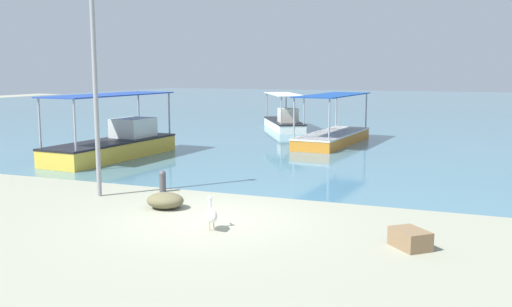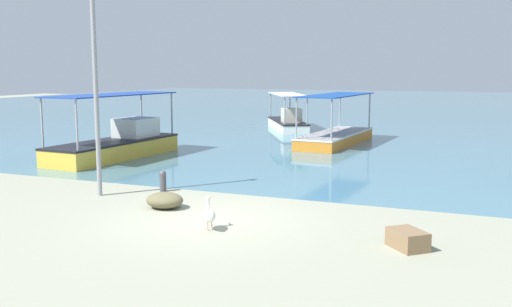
# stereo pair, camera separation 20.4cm
# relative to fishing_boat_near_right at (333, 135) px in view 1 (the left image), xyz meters

# --- Properties ---
(ground) EXTENTS (120.00, 120.00, 0.00)m
(ground) POSITION_rel_fishing_boat_near_right_xyz_m (0.68, -15.85, -0.49)
(ground) COLOR gray
(harbor_water) EXTENTS (110.00, 90.00, 0.00)m
(harbor_water) POSITION_rel_fishing_boat_near_right_xyz_m (0.68, 32.15, -0.49)
(harbor_water) COLOR teal
(harbor_water) RESTS_ON ground
(fishing_boat_near_right) EXTENTS (2.56, 7.12, 2.54)m
(fishing_boat_near_right) POSITION_rel_fishing_boat_near_right_xyz_m (0.00, 0.00, 0.00)
(fishing_boat_near_right) COLOR orange
(fishing_boat_near_right) RESTS_ON harbor_water
(fishing_boat_far_right) EXTENTS (4.50, 6.34, 2.26)m
(fishing_boat_far_right) POSITION_rel_fishing_boat_near_right_xyz_m (-4.62, 5.90, 0.06)
(fishing_boat_far_right) COLOR white
(fishing_boat_far_right) RESTS_ON harbor_water
(fishing_boat_outer) EXTENTS (2.52, 6.93, 2.76)m
(fishing_boat_outer) POSITION_rel_fishing_boat_near_right_xyz_m (-7.69, -7.99, 0.16)
(fishing_boat_outer) COLOR gold
(fishing_boat_outer) RESTS_ON harbor_water
(pelican) EXTENTS (0.57, 0.71, 0.80)m
(pelican) POSITION_rel_fishing_boat_near_right_xyz_m (1.16, -16.71, -0.11)
(pelican) COLOR #E0997A
(pelican) RESTS_ON ground
(lamp_post) EXTENTS (0.28, 0.28, 6.68)m
(lamp_post) POSITION_rel_fishing_boat_near_right_xyz_m (-3.63, -14.59, 3.22)
(lamp_post) COLOR gray
(lamp_post) RESTS_ON ground
(mooring_bollard) EXTENTS (0.22, 0.22, 0.67)m
(mooring_bollard) POSITION_rel_fishing_boat_near_right_xyz_m (-2.16, -13.35, -0.13)
(mooring_bollard) COLOR #47474C
(mooring_bollard) RESTS_ON ground
(net_pile) EXTENTS (1.05, 0.90, 0.44)m
(net_pile) POSITION_rel_fishing_boat_near_right_xyz_m (-0.97, -15.23, -0.27)
(net_pile) COLOR brown
(net_pile) RESTS_ON ground
(cargo_crate) EXTENTS (1.00, 1.02, 0.41)m
(cargo_crate) POSITION_rel_fishing_boat_near_right_xyz_m (5.74, -16.40, -0.29)
(cargo_crate) COLOR olive
(cargo_crate) RESTS_ON ground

